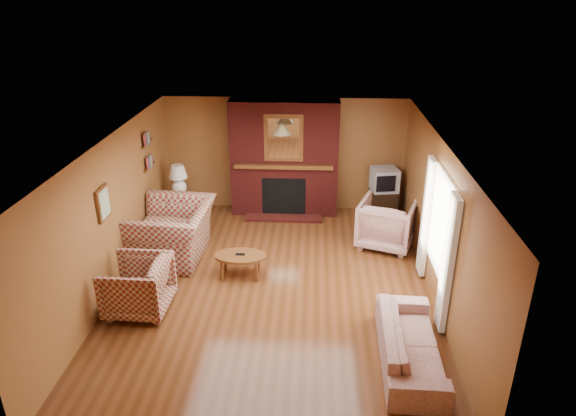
# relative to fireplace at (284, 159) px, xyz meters

# --- Properties ---
(floor) EXTENTS (6.50, 6.50, 0.00)m
(floor) POSITION_rel_fireplace_xyz_m (0.00, -2.98, -1.18)
(floor) COLOR #4A2610
(floor) RESTS_ON ground
(ceiling) EXTENTS (6.50, 6.50, 0.00)m
(ceiling) POSITION_rel_fireplace_xyz_m (0.00, -2.98, 1.22)
(ceiling) COLOR silver
(ceiling) RESTS_ON wall_back
(wall_back) EXTENTS (6.50, 0.00, 6.50)m
(wall_back) POSITION_rel_fireplace_xyz_m (0.00, 0.27, 0.02)
(wall_back) COLOR #995E2F
(wall_back) RESTS_ON floor
(wall_front) EXTENTS (6.50, 0.00, 6.50)m
(wall_front) POSITION_rel_fireplace_xyz_m (0.00, -6.23, 0.02)
(wall_front) COLOR #995E2F
(wall_front) RESTS_ON floor
(wall_left) EXTENTS (0.00, 6.50, 6.50)m
(wall_left) POSITION_rel_fireplace_xyz_m (-2.50, -2.98, 0.02)
(wall_left) COLOR #995E2F
(wall_left) RESTS_ON floor
(wall_right) EXTENTS (0.00, 6.50, 6.50)m
(wall_right) POSITION_rel_fireplace_xyz_m (2.50, -2.98, 0.02)
(wall_right) COLOR #995E2F
(wall_right) RESTS_ON floor
(fireplace) EXTENTS (2.20, 0.82, 2.40)m
(fireplace) POSITION_rel_fireplace_xyz_m (0.00, 0.00, 0.00)
(fireplace) COLOR #561512
(fireplace) RESTS_ON floor
(window_right) EXTENTS (0.10, 1.85, 2.00)m
(window_right) POSITION_rel_fireplace_xyz_m (2.45, -3.18, -0.06)
(window_right) COLOR beige
(window_right) RESTS_ON wall_right
(bookshelf) EXTENTS (0.09, 0.55, 0.71)m
(bookshelf) POSITION_rel_fireplace_xyz_m (-2.44, -1.08, 0.48)
(bookshelf) COLOR brown
(bookshelf) RESTS_ON wall_left
(botanical_print) EXTENTS (0.05, 0.40, 0.50)m
(botanical_print) POSITION_rel_fireplace_xyz_m (-2.47, -3.28, 0.37)
(botanical_print) COLOR brown
(botanical_print) RESTS_ON wall_left
(pendant_light) EXTENTS (0.36, 0.36, 0.48)m
(pendant_light) POSITION_rel_fireplace_xyz_m (0.00, -0.68, 0.82)
(pendant_light) COLOR black
(pendant_light) RESTS_ON ceiling
(plaid_loveseat) EXTENTS (1.37, 1.55, 0.97)m
(plaid_loveseat) POSITION_rel_fireplace_xyz_m (-1.85, -2.06, -0.70)
(plaid_loveseat) COLOR maroon
(plaid_loveseat) RESTS_ON floor
(plaid_armchair) EXTENTS (0.94, 0.91, 0.83)m
(plaid_armchair) POSITION_rel_fireplace_xyz_m (-1.95, -3.72, -0.77)
(plaid_armchair) COLOR maroon
(plaid_armchair) RESTS_ON floor
(floral_sofa) EXTENTS (0.79, 1.91, 0.55)m
(floral_sofa) POSITION_rel_fireplace_xyz_m (1.90, -4.65, -0.91)
(floral_sofa) COLOR beige
(floral_sofa) RESTS_ON floor
(floral_armchair) EXTENTS (1.24, 1.25, 0.90)m
(floral_armchair) POSITION_rel_fireplace_xyz_m (1.98, -1.42, -0.73)
(floral_armchair) COLOR beige
(floral_armchair) RESTS_ON floor
(coffee_table) EXTENTS (0.85, 0.53, 0.42)m
(coffee_table) POSITION_rel_fireplace_xyz_m (-0.57, -2.66, -0.84)
(coffee_table) COLOR brown
(coffee_table) RESTS_ON floor
(side_table) EXTENTS (0.44, 0.44, 0.58)m
(side_table) POSITION_rel_fireplace_xyz_m (-2.10, -0.53, -0.89)
(side_table) COLOR brown
(side_table) RESTS_ON floor
(table_lamp) EXTENTS (0.37, 0.37, 0.62)m
(table_lamp) POSITION_rel_fireplace_xyz_m (-2.10, -0.53, -0.26)
(table_lamp) COLOR white
(table_lamp) RESTS_ON side_table
(tv_stand) EXTENTS (0.59, 0.54, 0.62)m
(tv_stand) POSITION_rel_fireplace_xyz_m (2.05, -0.18, -0.87)
(tv_stand) COLOR black
(tv_stand) RESTS_ON floor
(crt_tv) EXTENTS (0.58, 0.58, 0.46)m
(crt_tv) POSITION_rel_fireplace_xyz_m (2.05, -0.19, -0.33)
(crt_tv) COLOR #AAACB2
(crt_tv) RESTS_ON tv_stand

